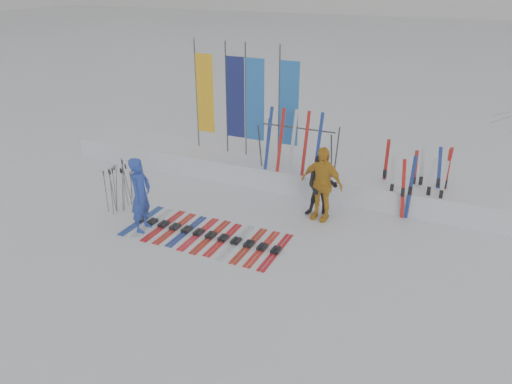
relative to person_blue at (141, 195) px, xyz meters
The scene contains 10 objects.
ground 2.47m from the person_blue, 14.69° to the right, with size 120.00×120.00×0.00m, color white.
snow_bank 4.63m from the person_blue, 60.97° to the left, with size 14.00×1.60×0.60m, color white.
person_blue is the anchor object (origin of this frame).
person_black 4.28m from the person_blue, 33.98° to the left, with size 0.77×0.60×1.59m, color black.
person_yellow 4.23m from the person_blue, 32.43° to the left, with size 1.08×0.45×1.84m, color orange.
ski_row 1.72m from the person_blue, 12.71° to the left, with size 3.71×1.69×0.07m.
pole_cluster 1.28m from the person_blue, 149.56° to the left, with size 0.83×0.84×1.25m.
feather_flags 4.44m from the person_blue, 81.58° to the left, with size 3.26×0.15×3.20m.
ski_rack 4.41m from the person_blue, 55.65° to the left, with size 2.04×0.80×1.23m.
upright_skis 6.76m from the person_blue, 32.76° to the left, with size 1.57×1.13×1.69m.
Camera 1 is at (4.45, -7.72, 5.61)m, focal length 35.00 mm.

